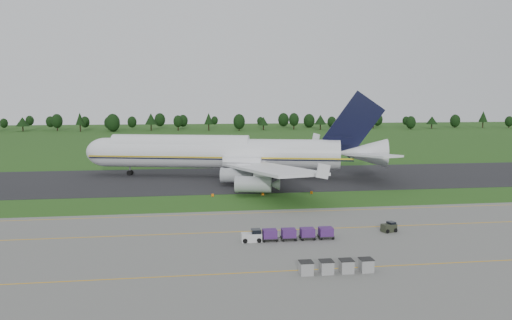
{
  "coord_description": "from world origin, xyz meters",
  "views": [
    {
      "loc": [
        -12.63,
        -95.49,
        20.24
      ],
      "look_at": [
        0.9,
        2.0,
        7.99
      ],
      "focal_mm": 35.0,
      "sensor_mm": 36.0,
      "label": 1
    }
  ],
  "objects": [
    {
      "name": "uld_row",
      "position": [
        4.29,
        -41.46,
        0.83
      ],
      "size": [
        8.76,
        1.56,
        1.54
      ],
      "color": "gray",
      "rests_on": "apron"
    },
    {
      "name": "aircraft",
      "position": [
        -2.83,
        31.66,
        6.32
      ],
      "size": [
        79.04,
        74.58,
        22.12
      ],
      "color": "white",
      "rests_on": "ground"
    },
    {
      "name": "edge_markers",
      "position": [
        2.89,
        6.07,
        0.27
      ],
      "size": [
        21.47,
        0.3,
        0.6
      ],
      "color": "orange",
      "rests_on": "ground"
    },
    {
      "name": "baggage_train",
      "position": [
        1.22,
        -27.43,
        0.93
      ],
      "size": [
        13.37,
        1.71,
        1.64
      ],
      "color": "silver",
      "rests_on": "apron"
    },
    {
      "name": "apron",
      "position": [
        0.0,
        -34.0,
        0.03
      ],
      "size": [
        300.0,
        52.0,
        0.06
      ],
      "primitive_type": "cube",
      "color": "slate",
      "rests_on": "ground"
    },
    {
      "name": "utility_cart",
      "position": [
        17.51,
        -25.17,
        0.64
      ],
      "size": [
        2.45,
        1.86,
        1.2
      ],
      "color": "#282C1F",
      "rests_on": "apron"
    },
    {
      "name": "tree_line",
      "position": [
        3.33,
        218.64,
        6.2
      ],
      "size": [
        527.61,
        22.52,
        11.93
      ],
      "color": "black",
      "rests_on": "ground"
    },
    {
      "name": "taxiway",
      "position": [
        0.0,
        28.0,
        0.04
      ],
      "size": [
        300.0,
        40.0,
        0.08
      ],
      "primitive_type": "cube",
      "color": "black",
      "rests_on": "ground"
    },
    {
      "name": "ground",
      "position": [
        0.0,
        0.0,
        0.0
      ],
      "size": [
        600.0,
        600.0,
        0.0
      ],
      "primitive_type": "plane",
      "color": "#224B16",
      "rests_on": "ground"
    },
    {
      "name": "apron_markings",
      "position": [
        0.0,
        -26.98,
        0.06
      ],
      "size": [
        300.0,
        30.2,
        0.01
      ],
      "color": "orange",
      "rests_on": "apron"
    }
  ]
}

